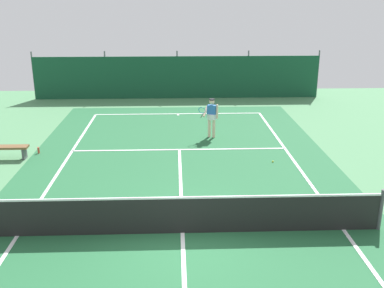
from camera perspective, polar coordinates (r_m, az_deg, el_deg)
The scene contains 9 objects.
ground_plane at distance 11.58m, azimuth -1.21°, elevation -11.17°, with size 36.00×36.00×0.00m, color #4C8456.
court_surface at distance 11.58m, azimuth -1.21°, elevation -11.16°, with size 11.02×26.60×0.01m.
tennis_net at distance 11.34m, azimuth -1.23°, elevation -8.92°, with size 10.12×0.10×1.10m.
back_fence at distance 26.60m, azimuth -1.87°, elevation 7.45°, with size 16.30×0.98×2.70m.
tennis_player at distance 18.72m, azimuth 2.48°, elevation 3.67°, with size 0.84×0.65×1.64m.
tennis_ball_near_player at distance 16.39m, azimuth 10.17°, elevation -2.18°, with size 0.07×0.07×0.07m, color #CCDB33.
parked_car at distance 28.35m, azimuth -6.60°, elevation 8.37°, with size 2.19×4.29×1.68m.
courtside_bench at distance 17.70m, azimuth -22.47°, elevation -0.61°, with size 1.60×0.40×0.49m.
water_bottle at distance 17.97m, azimuth -18.82°, elevation -0.76°, with size 0.08×0.08×0.24m, color #D84C38.
Camera 1 is at (-0.15, -10.07, 5.71)m, focal length 42.22 mm.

